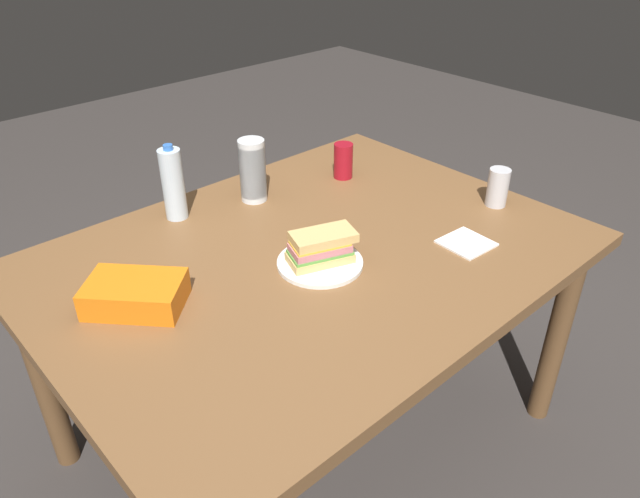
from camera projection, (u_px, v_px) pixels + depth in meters
name	position (u px, v px, depth m)	size (l,w,h in m)	color
ground_plane	(313.00, 433.00, 2.07)	(8.00, 8.00, 0.00)	#383330
dining_table	(311.00, 276.00, 1.73)	(1.49, 1.10, 0.75)	brown
paper_plate	(320.00, 263.00, 1.62)	(0.23, 0.23, 0.01)	white
sandwich	(321.00, 247.00, 1.60)	(0.20, 0.14, 0.08)	#DBB26B
soda_can_red	(343.00, 161.00, 2.07)	(0.07, 0.07, 0.12)	maroon
chip_bag	(135.00, 294.00, 1.45)	(0.23, 0.15, 0.07)	orange
water_bottle_tall	(173.00, 184.00, 1.79)	(0.07, 0.07, 0.24)	silver
plastic_cup_stack	(253.00, 170.00, 1.90)	(0.08, 0.08, 0.20)	silver
soda_can_silver	(498.00, 187.00, 1.89)	(0.07, 0.07, 0.12)	silver
paper_napkin	(466.00, 243.00, 1.71)	(0.13, 0.13, 0.01)	white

